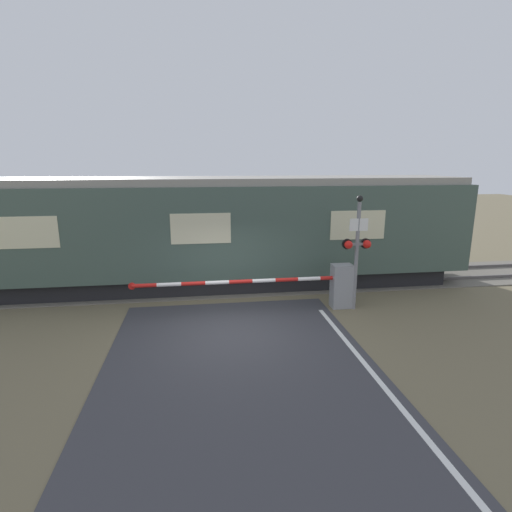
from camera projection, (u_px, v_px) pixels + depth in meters
name	position (u px, v px, depth m)	size (l,w,h in m)	color
ground_plane	(233.00, 330.00, 10.47)	(80.00, 80.00, 0.00)	#6B6047
track_bed	(223.00, 283.00, 14.37)	(36.00, 3.20, 0.13)	#666056
train	(201.00, 232.00, 13.82)	(18.40, 3.07, 3.79)	black
crossing_barrier	(324.00, 285.00, 11.89)	(6.48, 0.44, 1.32)	gray
signal_post	(357.00, 246.00, 11.53)	(0.86, 0.26, 3.38)	gray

